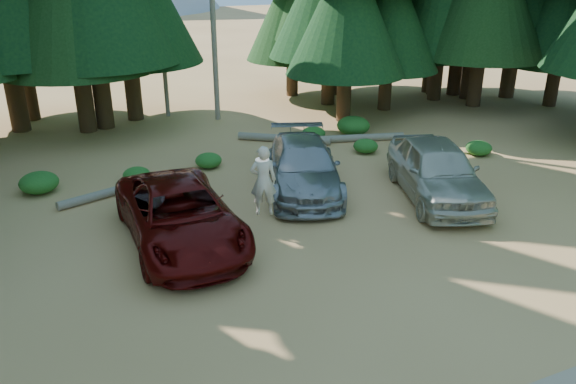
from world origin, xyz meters
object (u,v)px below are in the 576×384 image
(red_pickup, at_px, (180,215))
(silver_minivan_right, at_px, (437,170))
(silver_minivan_center, at_px, (303,166))
(frisbee_player, at_px, (263,180))
(log_left, at_px, (118,190))
(log_mid, at_px, (284,139))
(log_right, at_px, (348,138))

(red_pickup, relative_size, silver_minivan_right, 1.07)
(silver_minivan_center, height_order, silver_minivan_right, silver_minivan_right)
(frisbee_player, relative_size, log_left, 0.49)
(silver_minivan_center, bearing_deg, frisbee_player, -113.54)
(red_pickup, bearing_deg, log_mid, 49.20)
(silver_minivan_right, distance_m, log_mid, 7.47)
(log_left, distance_m, log_right, 9.62)
(red_pickup, distance_m, silver_minivan_center, 4.96)
(log_mid, distance_m, log_right, 2.63)
(silver_minivan_right, xyz_separation_m, log_mid, (-2.05, 7.15, -0.74))
(silver_minivan_center, height_order, log_right, silver_minivan_center)
(silver_minivan_center, relative_size, silver_minivan_right, 1.02)
(silver_minivan_center, xyz_separation_m, silver_minivan_right, (3.49, -2.25, 0.12))
(silver_minivan_right, xyz_separation_m, log_right, (0.37, 6.13, -0.75))
(red_pickup, relative_size, frisbee_player, 2.99)
(silver_minivan_center, bearing_deg, silver_minivan_right, -12.89)
(silver_minivan_right, bearing_deg, frisbee_player, -158.78)
(red_pickup, relative_size, log_right, 1.22)
(silver_minivan_right, xyz_separation_m, log_left, (-9.06, 4.25, -0.76))
(log_left, bearing_deg, log_right, -7.01)
(silver_minivan_right, height_order, log_mid, silver_minivan_right)
(silver_minivan_right, distance_m, log_right, 6.19)
(red_pickup, xyz_separation_m, log_mid, (5.95, 6.95, -0.63))
(log_left, bearing_deg, silver_minivan_right, -43.43)
(log_left, height_order, log_right, log_right)
(log_left, bearing_deg, silver_minivan_center, -38.07)
(silver_minivan_right, bearing_deg, log_right, 105.59)
(frisbee_player, xyz_separation_m, log_left, (-3.23, 4.47, -1.42))
(frisbee_player, bearing_deg, silver_minivan_center, -114.87)
(silver_minivan_center, xyz_separation_m, log_right, (3.86, 3.88, -0.63))
(log_left, relative_size, log_right, 0.83)
(frisbee_player, distance_m, log_left, 5.70)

